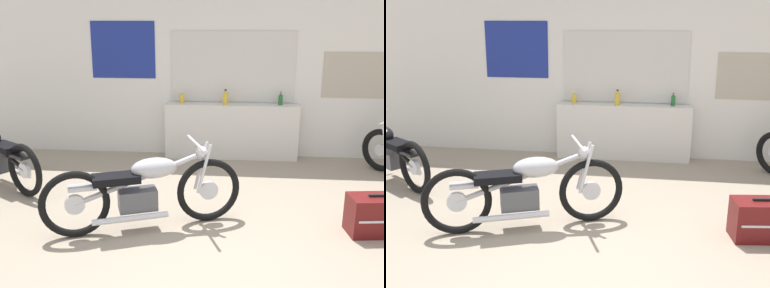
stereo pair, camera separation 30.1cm
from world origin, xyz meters
The scene contains 9 objects.
ground_plane centered at (0.00, 0.00, 0.00)m, with size 24.00×24.00×0.00m, color gray.
wall_back centered at (0.01, 3.39, 1.40)m, with size 10.00×0.07×2.80m.
sill_counter centered at (0.29, 3.21, 0.44)m, with size 2.10×0.28×0.88m.
bottle_leftmost centered at (-0.49, 3.22, 0.96)m, with size 0.07×0.07×0.19m.
bottle_left_center centered at (0.19, 3.17, 0.98)m, with size 0.08×0.08×0.24m.
bottle_center centered at (1.05, 3.22, 0.97)m, with size 0.07×0.07×0.21m.
motorcycle_silver centered at (-0.60, 0.60, 0.44)m, with size 2.05×0.93×0.93m.
motorcycle_black centered at (-2.86, 1.73, 0.43)m, with size 1.78×1.17×0.88m.
hard_case_darkred centered at (1.84, 0.71, 0.21)m, with size 0.61×0.39×0.44m.
Camera 2 is at (0.61, -3.73, 2.24)m, focal length 42.00 mm.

